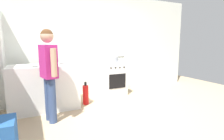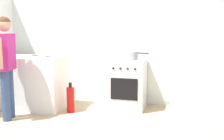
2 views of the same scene
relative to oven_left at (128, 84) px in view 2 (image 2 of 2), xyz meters
name	(u,v)px [view 2 (image 2 of 2)]	position (x,y,z in m)	size (l,w,h in m)	color
ground_plane	(76,140)	(-0.35, -1.58, -0.43)	(8.00, 8.00, 0.00)	tan
back_wall	(113,33)	(-0.35, 0.37, 0.87)	(6.00, 0.10, 2.60)	silver
counter_unit	(28,82)	(-1.70, -0.38, 0.02)	(1.30, 0.70, 0.90)	white
oven_left	(128,84)	(0.00, 0.00, 0.00)	(0.60, 0.62, 0.85)	white
pot	(133,56)	(0.08, 0.01, 0.50)	(0.36, 0.18, 0.14)	gray
knife_paring	(11,57)	(-1.88, -0.59, 0.48)	(0.19, 0.13, 0.01)	silver
knife_chef	(40,56)	(-1.55, -0.21, 0.48)	(0.29, 0.16, 0.01)	silver
knife_utility	(51,57)	(-1.27, -0.33, 0.48)	(0.25, 0.11, 0.01)	silver
person	(6,60)	(-1.66, -1.05, 0.49)	(0.28, 0.56, 1.56)	#384C7A
fire_extinguisher	(71,99)	(-0.87, -0.48, -0.21)	(0.13, 0.13, 0.50)	red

